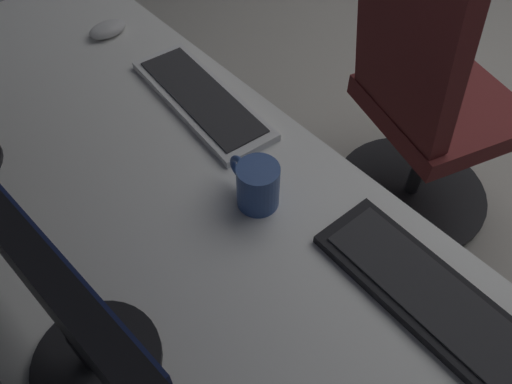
{
  "coord_description": "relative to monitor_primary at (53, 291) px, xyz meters",
  "views": [
    {
      "loc": [
        -0.36,
        2.19,
        1.49
      ],
      "look_at": [
        -0.02,
        1.9,
        0.95
      ],
      "focal_mm": 34.73,
      "sensor_mm": 36.0,
      "label": 1
    }
  ],
  "objects": [
    {
      "name": "mouse_main",
      "position": [
        0.77,
        -0.46,
        -0.21
      ],
      "size": [
        0.06,
        0.1,
        0.03
      ],
      "primitive_type": "ellipsoid",
      "color": "silver",
      "rests_on": "desk"
    },
    {
      "name": "keyboard_spare",
      "position": [
        -0.27,
        -0.47,
        -0.22
      ],
      "size": [
        0.42,
        0.15,
        0.02
      ],
      "color": "black",
      "rests_on": "desk"
    },
    {
      "name": "keyboard_main",
      "position": [
        0.39,
        -0.49,
        -0.22
      ],
      "size": [
        0.43,
        0.17,
        0.02
      ],
      "color": "silver",
      "rests_on": "desk"
    },
    {
      "name": "desk",
      "position": [
        -0.04,
        -0.24,
        -0.29
      ],
      "size": [
        2.33,
        0.74,
        0.73
      ],
      "color": "white",
      "rests_on": "ground"
    },
    {
      "name": "office_chair",
      "position": [
        0.17,
        -1.15,
        -0.5
      ],
      "size": [
        0.56,
        0.6,
        0.97
      ],
      "color": "maroon",
      "rests_on": "ground"
    },
    {
      "name": "monitor_primary",
      "position": [
        0.0,
        0.0,
        0.0
      ],
      "size": [
        0.5,
        0.2,
        0.4
      ],
      "color": "black",
      "rests_on": "desk"
    },
    {
      "name": "coffee_mug",
      "position": [
        0.08,
        -0.39,
        -0.18
      ],
      "size": [
        0.12,
        0.08,
        0.1
      ],
      "color": "#335193",
      "rests_on": "desk"
    }
  ]
}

